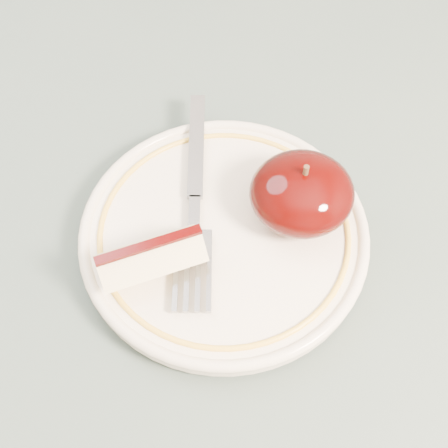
{
  "coord_description": "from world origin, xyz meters",
  "views": [
    {
      "loc": [
        -0.04,
        -0.12,
        1.16
      ],
      "look_at": [
        -0.03,
        0.12,
        0.78
      ],
      "focal_mm": 50.0,
      "sensor_mm": 36.0,
      "label": 1
    }
  ],
  "objects_px": {
    "table": "(265,426)",
    "plate": "(224,234)",
    "apple_half": "(302,193)",
    "fork": "(195,199)"
  },
  "relations": [
    {
      "from": "table",
      "to": "plate",
      "type": "distance_m",
      "value": 0.16
    },
    {
      "from": "apple_half",
      "to": "fork",
      "type": "bearing_deg",
      "value": 171.4
    },
    {
      "from": "table",
      "to": "fork",
      "type": "xyz_separation_m",
      "value": [
        -0.05,
        0.14,
        0.11
      ]
    },
    {
      "from": "table",
      "to": "fork",
      "type": "bearing_deg",
      "value": 107.94
    },
    {
      "from": "apple_half",
      "to": "fork",
      "type": "relative_size",
      "value": 0.39
    },
    {
      "from": "plate",
      "to": "apple_half",
      "type": "xyz_separation_m",
      "value": [
        0.06,
        0.01,
        0.03
      ]
    },
    {
      "from": "table",
      "to": "plate",
      "type": "xyz_separation_m",
      "value": [
        -0.03,
        0.12,
        0.1
      ]
    },
    {
      "from": "plate",
      "to": "apple_half",
      "type": "relative_size",
      "value": 2.82
    },
    {
      "from": "fork",
      "to": "apple_half",
      "type": "bearing_deg",
      "value": -95.61
    },
    {
      "from": "table",
      "to": "plate",
      "type": "height_order",
      "value": "plate"
    }
  ]
}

